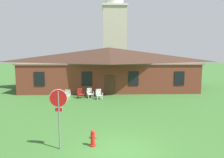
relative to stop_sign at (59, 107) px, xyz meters
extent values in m
plane|color=#336028|center=(2.64, -0.41, -1.97)|extent=(200.00, 200.00, 0.00)
cube|color=brown|center=(2.64, 17.22, -0.37)|extent=(20.00, 10.00, 3.20)
cube|color=#835E55|center=(2.64, 17.22, 1.31)|extent=(20.40, 10.20, 0.16)
pyramid|color=#382319|center=(2.64, 17.22, 2.34)|extent=(20.80, 10.40, 1.89)
cube|color=black|center=(-4.86, 12.19, -0.21)|extent=(1.10, 0.06, 1.50)
cube|color=black|center=(0.14, 12.19, -0.21)|extent=(1.10, 0.06, 1.50)
cube|color=black|center=(5.14, 12.19, -0.21)|extent=(1.10, 0.06, 1.50)
cube|color=black|center=(10.14, 12.19, -0.21)|extent=(1.10, 0.06, 1.50)
cube|color=#422819|center=(2.60, 12.19, -0.92)|extent=(1.10, 0.06, 2.10)
cube|color=#BCB29E|center=(4.19, 34.30, 5.12)|extent=(4.80, 4.80, 14.17)
cube|color=silver|center=(4.19, 34.30, 12.39)|extent=(5.18, 5.18, 0.36)
cylinder|color=silver|center=(4.19, 34.30, 13.67)|extent=(3.80, 3.80, 2.20)
cylinder|color=slate|center=(0.00, 0.00, -0.62)|extent=(0.07, 0.07, 2.69)
cylinder|color=white|center=(0.00, 0.01, 0.40)|extent=(0.81, 0.02, 0.81)
cylinder|color=#B71414|center=(0.00, -0.01, 0.40)|extent=(0.76, 0.03, 0.76)
cube|color=#B71414|center=(0.00, 0.00, -0.12)|extent=(0.32, 0.03, 0.16)
cube|color=white|center=(0.00, 0.01, -0.12)|extent=(0.34, 0.02, 0.18)
cube|color=silver|center=(-1.41, 9.53, -1.79)|extent=(0.06, 0.06, 0.36)
cube|color=silver|center=(-1.86, 9.64, -1.79)|extent=(0.06, 0.06, 0.36)
cube|color=silver|center=(-1.31, 9.96, -1.79)|extent=(0.06, 0.06, 0.36)
cube|color=silver|center=(-1.75, 10.07, -1.79)|extent=(0.06, 0.06, 0.36)
cube|color=silver|center=(-1.58, 9.80, -1.58)|extent=(0.65, 0.63, 0.05)
cube|color=silver|center=(-1.51, 10.10, -1.28)|extent=(0.54, 0.31, 0.54)
cube|color=silver|center=(-1.31, 9.71, -1.39)|extent=(0.17, 0.47, 0.03)
cube|color=silver|center=(-1.34, 9.56, -1.50)|extent=(0.05, 0.05, 0.22)
cube|color=silver|center=(-1.87, 9.85, -1.39)|extent=(0.17, 0.47, 0.03)
cube|color=silver|center=(-1.91, 9.69, -1.50)|extent=(0.05, 0.05, 0.22)
cube|color=maroon|center=(-0.05, 10.55, -1.79)|extent=(0.07, 0.07, 0.36)
cube|color=maroon|center=(-0.45, 10.34, -1.79)|extent=(0.07, 0.07, 0.36)
cube|color=maroon|center=(-0.25, 10.95, -1.79)|extent=(0.07, 0.07, 0.36)
cube|color=maroon|center=(-0.66, 10.73, -1.79)|extent=(0.07, 0.07, 0.36)
cube|color=maroon|center=(-0.35, 10.64, -1.58)|extent=(0.72, 0.71, 0.05)
cube|color=maroon|center=(-0.50, 10.92, -1.28)|extent=(0.54, 0.41, 0.54)
cube|color=maroon|center=(-0.09, 10.76, -1.39)|extent=(0.27, 0.44, 0.03)
cube|color=maroon|center=(-0.01, 10.62, -1.50)|extent=(0.05, 0.05, 0.22)
cube|color=maroon|center=(-0.60, 10.49, -1.39)|extent=(0.27, 0.44, 0.03)
cube|color=maroon|center=(-0.52, 10.35, -1.50)|extent=(0.05, 0.05, 0.22)
cube|color=silver|center=(0.88, 10.59, -1.79)|extent=(0.06, 0.06, 0.36)
cube|color=silver|center=(0.45, 10.43, -1.79)|extent=(0.06, 0.06, 0.36)
cube|color=silver|center=(0.73, 11.00, -1.79)|extent=(0.06, 0.06, 0.36)
cube|color=silver|center=(0.30, 10.84, -1.79)|extent=(0.06, 0.06, 0.36)
cube|color=silver|center=(0.59, 10.71, -1.58)|extent=(0.69, 0.68, 0.05)
cube|color=silver|center=(0.48, 11.01, -1.28)|extent=(0.55, 0.36, 0.54)
cube|color=silver|center=(0.87, 10.80, -1.39)|extent=(0.22, 0.46, 0.03)
cube|color=silver|center=(0.93, 10.65, -1.50)|extent=(0.05, 0.05, 0.22)
cube|color=silver|center=(0.33, 10.59, -1.39)|extent=(0.22, 0.46, 0.03)
cube|color=silver|center=(0.38, 10.44, -1.50)|extent=(0.05, 0.05, 0.22)
cube|color=silver|center=(1.79, 9.93, -1.79)|extent=(0.06, 0.06, 0.36)
cube|color=silver|center=(1.35, 9.79, -1.79)|extent=(0.06, 0.06, 0.36)
cube|color=silver|center=(1.67, 10.35, -1.79)|extent=(0.06, 0.06, 0.36)
cube|color=silver|center=(1.23, 10.22, -1.79)|extent=(0.06, 0.06, 0.36)
cube|color=silver|center=(1.51, 10.07, -1.58)|extent=(0.67, 0.65, 0.05)
cube|color=silver|center=(1.42, 10.37, -1.28)|extent=(0.55, 0.33, 0.54)
cube|color=silver|center=(1.79, 10.14, -1.39)|extent=(0.19, 0.47, 0.03)
cube|color=silver|center=(1.84, 9.98, -1.50)|extent=(0.05, 0.05, 0.22)
cube|color=silver|center=(1.24, 9.97, -1.39)|extent=(0.19, 0.47, 0.03)
cube|color=silver|center=(1.28, 9.81, -1.50)|extent=(0.05, 0.05, 0.22)
cylinder|color=red|center=(1.48, 0.24, -1.93)|extent=(0.28, 0.28, 0.08)
cylinder|color=red|center=(1.48, 0.24, -1.61)|extent=(0.20, 0.20, 0.55)
sphere|color=red|center=(1.48, 0.24, -1.28)|extent=(0.20, 0.20, 0.20)
cylinder|color=red|center=(1.35, 0.24, -1.56)|extent=(0.10, 0.08, 0.08)
cylinder|color=red|center=(1.61, 0.24, -1.56)|extent=(0.10, 0.08, 0.08)
camera|label=1|loc=(2.06, -8.54, 2.29)|focal=31.31mm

